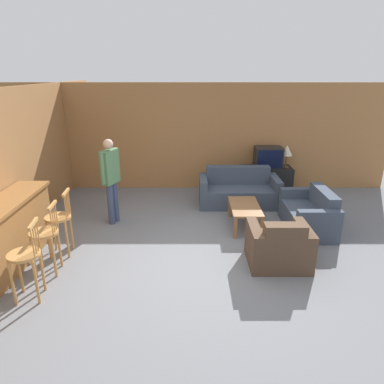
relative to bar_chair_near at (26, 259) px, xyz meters
name	(u,v)px	position (x,y,z in m)	size (l,w,h in m)	color
ground_plane	(203,261)	(2.31, 0.90, -0.57)	(24.00, 24.00, 0.00)	slate
wall_back	(199,137)	(2.31, 4.58, 0.73)	(9.40, 0.08, 2.60)	#9E6B3D
wall_left	(22,161)	(-0.99, 2.24, 0.73)	(0.08, 8.68, 2.60)	#9E6B3D
bar_counter	(0,242)	(-0.65, 0.58, -0.06)	(0.55, 2.61, 1.03)	brown
bar_chair_near	(26,259)	(0.00, 0.00, 0.00)	(0.46, 0.46, 1.08)	#B77F42
bar_chair_mid	(45,237)	(0.00, 0.62, 0.00)	(0.44, 0.44, 1.08)	#B77F42
bar_chair_far	(59,221)	(0.00, 1.17, 0.00)	(0.44, 0.44, 1.08)	#B77F42
couch_far	(238,191)	(3.17, 3.41, -0.28)	(1.76, 0.83, 0.81)	#384251
armchair_near	(279,247)	(3.46, 0.83, -0.28)	(0.92, 0.79, 0.79)	#4C3828
loveseat_right	(309,215)	(4.34, 2.10, -0.28)	(0.76, 1.33, 0.78)	#384251
coffee_table	(245,209)	(3.13, 2.20, -0.21)	(0.55, 1.04, 0.43)	brown
tv_unit	(266,180)	(3.97, 4.23, -0.26)	(1.19, 0.56, 0.63)	black
tv	(268,157)	(3.97, 4.23, 0.31)	(0.65, 0.45, 0.50)	black
table_lamp	(287,151)	(4.40, 4.23, 0.46)	(0.27, 0.27, 0.54)	brown
person_by_window	(111,176)	(0.57, 2.41, 0.38)	(0.31, 0.49, 1.67)	#384260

